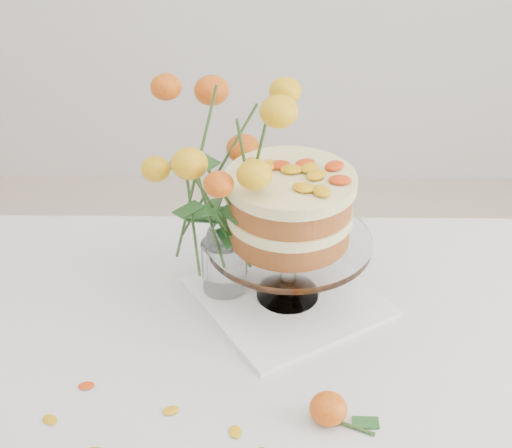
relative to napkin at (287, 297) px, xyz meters
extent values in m
cube|color=tan|center=(-0.06, -0.18, -0.03)|extent=(1.40, 0.90, 0.04)
cube|color=white|center=(-0.06, -0.18, -0.01)|extent=(1.42, 0.92, 0.01)
cube|color=white|center=(-0.06, 0.28, -0.11)|extent=(1.42, 0.01, 0.20)
cube|color=white|center=(0.00, 0.00, 0.00)|extent=(0.41, 0.41, 0.01)
cylinder|color=silver|center=(0.00, 0.00, 0.07)|extent=(0.03, 0.03, 0.09)
cylinder|color=silver|center=(0.00, 0.00, 0.13)|extent=(0.29, 0.29, 0.01)
cylinder|color=#9F4B23|center=(0.00, 0.00, 0.15)|extent=(0.26, 0.26, 0.04)
cylinder|color=#FFFEA4|center=(0.00, 0.00, 0.18)|extent=(0.27, 0.27, 0.02)
cylinder|color=#9F4B23|center=(0.00, 0.00, 0.21)|extent=(0.26, 0.26, 0.04)
cylinder|color=#FFFEA4|center=(0.00, 0.00, 0.24)|extent=(0.28, 0.28, 0.02)
cylinder|color=silver|center=(-0.12, 0.02, 0.00)|extent=(0.07, 0.07, 0.01)
cylinder|color=silver|center=(-0.12, 0.02, 0.05)|extent=(0.09, 0.09, 0.10)
ellipsoid|color=red|center=(0.05, -0.29, 0.02)|extent=(0.06, 0.06, 0.05)
cylinder|color=#2F5120|center=(0.09, -0.31, 0.00)|extent=(0.06, 0.03, 0.01)
ellipsoid|color=#E59F0E|center=(-0.18, -0.28, 0.00)|extent=(0.03, 0.02, 0.00)
ellipsoid|color=#E59F0E|center=(-0.08, -0.32, 0.00)|extent=(0.03, 0.02, 0.00)
ellipsoid|color=#E59F0E|center=(-0.32, -0.23, 0.00)|extent=(0.03, 0.02, 0.00)
ellipsoid|color=#E59F0E|center=(-0.36, -0.30, 0.00)|extent=(0.03, 0.02, 0.00)
camera|label=1|loc=(-0.05, -1.03, 0.83)|focal=50.00mm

